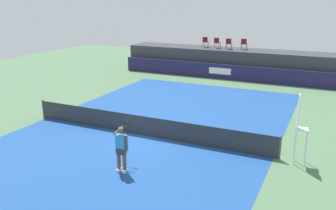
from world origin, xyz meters
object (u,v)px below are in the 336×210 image
(tennis_player, at_px, (121,148))
(spectator_chair_right, at_px, (244,44))
(tennis_ball, at_px, (177,127))
(spectator_chair_far_left, at_px, (206,42))
(umpire_chair, at_px, (300,125))
(net_post_near, at_px, (43,109))
(spectator_chair_left, at_px, (217,42))
(spectator_chair_center, at_px, (229,43))
(net_post_far, at_px, (280,148))

(tennis_player, bearing_deg, spectator_chair_right, 90.47)
(tennis_ball, bearing_deg, spectator_chair_far_left, 104.03)
(spectator_chair_far_left, bearing_deg, umpire_chair, -58.93)
(umpire_chair, relative_size, net_post_near, 2.76)
(tennis_player, bearing_deg, tennis_ball, 90.22)
(spectator_chair_left, distance_m, tennis_ball, 13.98)
(net_post_near, bearing_deg, spectator_chair_center, 68.50)
(spectator_chair_center, relative_size, spectator_chair_right, 1.00)
(net_post_far, distance_m, tennis_ball, 5.45)
(spectator_chair_far_left, relative_size, spectator_chair_right, 1.00)
(spectator_chair_far_left, bearing_deg, spectator_chair_right, 0.54)
(spectator_chair_far_left, relative_size, net_post_far, 0.89)
(spectator_chair_left, distance_m, net_post_near, 16.06)
(spectator_chair_left, relative_size, tennis_player, 0.50)
(umpire_chair, distance_m, net_post_near, 13.09)
(spectator_chair_center, bearing_deg, net_post_near, -111.50)
(umpire_chair, xyz_separation_m, tennis_ball, (-5.83, 1.63, -1.55))
(tennis_player, relative_size, tennis_ball, 26.03)
(net_post_near, distance_m, tennis_player, 8.08)
(spectator_chair_center, bearing_deg, net_post_far, -66.64)
(umpire_chair, bearing_deg, tennis_player, -148.46)
(spectator_chair_right, xyz_separation_m, umpire_chair, (5.96, -15.40, -1.11))
(spectator_chair_center, bearing_deg, tennis_ball, -84.46)
(spectator_chair_right, bearing_deg, net_post_far, -70.91)
(spectator_chair_far_left, relative_size, tennis_player, 0.50)
(spectator_chair_center, bearing_deg, spectator_chair_left, 173.12)
(spectator_chair_left, xyz_separation_m, umpire_chair, (8.17, -15.16, -1.11))
(spectator_chair_left, bearing_deg, spectator_chair_right, 6.21)
(spectator_chair_center, distance_m, spectator_chair_right, 1.22)
(spectator_chair_left, xyz_separation_m, spectator_chair_center, (1.04, -0.13, 0.00))
(spectator_chair_far_left, distance_m, spectator_chair_left, 1.11)
(net_post_near, xyz_separation_m, net_post_far, (12.40, 0.00, 0.00))
(tennis_ball, bearing_deg, spectator_chair_right, 90.56)
(spectator_chair_left, height_order, net_post_near, spectator_chair_left)
(umpire_chair, distance_m, net_post_far, 1.26)
(spectator_chair_left, bearing_deg, umpire_chair, -61.69)
(spectator_chair_far_left, bearing_deg, net_post_far, -60.69)
(net_post_near, bearing_deg, spectator_chair_right, 65.29)
(tennis_ball, bearing_deg, umpire_chair, -15.65)
(spectator_chair_center, distance_m, umpire_chair, 16.67)
(umpire_chair, distance_m, tennis_ball, 6.25)
(spectator_chair_left, xyz_separation_m, net_post_far, (7.52, -15.14, -2.19))
(spectator_chair_far_left, distance_m, net_post_far, 17.74)
(spectator_chair_far_left, bearing_deg, tennis_ball, -75.97)
(spectator_chair_right, xyz_separation_m, net_post_near, (-7.08, -15.38, -2.19))
(spectator_chair_left, distance_m, spectator_chair_center, 1.05)
(spectator_chair_right, xyz_separation_m, tennis_ball, (0.13, -13.76, -2.66))
(tennis_player, bearing_deg, net_post_near, 153.67)
(spectator_chair_center, relative_size, tennis_ball, 13.06)
(tennis_player, height_order, tennis_ball, tennis_player)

